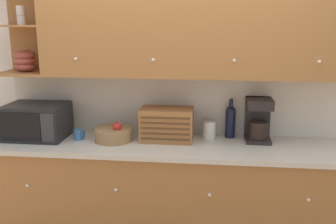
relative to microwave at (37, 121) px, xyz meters
The scene contains 11 objects.
wall_back 1.18m from the microwave, 14.97° to the left, with size 5.27×0.06×2.60m.
counter_unit 1.28m from the microwave, ahead, with size 2.89×0.64×0.93m.
backsplash_panel 1.16m from the microwave, 13.25° to the left, with size 2.87×0.01×0.54m.
upper_cabinets 1.52m from the microwave, ahead, with size 2.87×0.39×0.83m.
microwave is the anchor object (origin of this frame).
mug 0.38m from the microwave, ahead, with size 0.09×0.08×0.09m.
fruit_basket 0.68m from the microwave, ahead, with size 0.31×0.31×0.17m.
bread_box 1.12m from the microwave, ahead, with size 0.43×0.25×0.28m.
storage_canister 1.48m from the microwave, ahead, with size 0.12×0.12×0.16m.
wine_bottle 1.66m from the microwave, ahead, with size 0.09×0.09×0.34m.
coffee_maker 1.88m from the microwave, ahead, with size 0.21×0.22×0.36m.
Camera 1 is at (0.34, -3.21, 1.90)m, focal length 40.00 mm.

